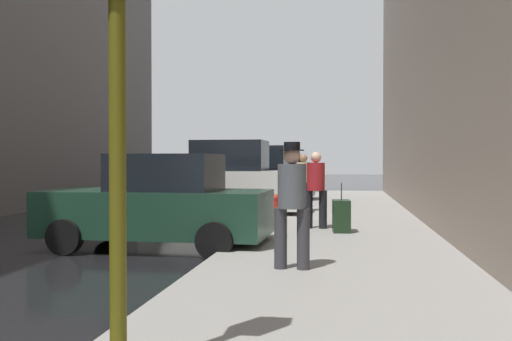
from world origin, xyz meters
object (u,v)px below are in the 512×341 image
at_px(parked_silver_sedan, 286,174).
at_px(fire_hydrant, 276,209).
at_px(parked_black_suv, 257,176).
at_px(pedestrian_in_tan_coat, 303,179).
at_px(parked_dark_green_sedan, 159,204).
at_px(traffic_light, 117,6).
at_px(parked_blue_sedan, 275,177).
at_px(pedestrian_in_red_jacket, 316,186).
at_px(rolling_suitcase, 341,216).
at_px(pedestrian_with_beanie, 292,199).
at_px(parked_white_van, 225,182).

xyz_separation_m(parked_silver_sedan, fire_hydrant, (1.80, -20.37, -0.35)).
distance_m(parked_black_suv, pedestrian_in_tan_coat, 5.69).
bearing_deg(pedestrian_in_tan_coat, parked_silver_sedan, 97.53).
height_order(parked_dark_green_sedan, traffic_light, traffic_light).
bearing_deg(parked_blue_sedan, parked_black_suv, -90.00).
xyz_separation_m(parked_black_suv, pedestrian_in_red_jacket, (2.82, -9.59, 0.07)).
distance_m(parked_dark_green_sedan, pedestrian_in_tan_coat, 7.22).
relative_size(parked_black_suv, pedestrian_in_red_jacket, 2.73).
height_order(parked_black_suv, traffic_light, traffic_light).
xyz_separation_m(parked_dark_green_sedan, rolling_suitcase, (3.39, 1.93, -0.36)).
relative_size(parked_silver_sedan, traffic_light, 1.17).
height_order(pedestrian_in_red_jacket, pedestrian_with_beanie, pedestrian_with_beanie).
distance_m(fire_hydrant, traffic_light, 10.08).
bearing_deg(parked_dark_green_sedan, pedestrian_in_red_jacket, 41.58).
relative_size(parked_blue_sedan, pedestrian_in_red_jacket, 2.47).
bearing_deg(pedestrian_in_tan_coat, parked_blue_sedan, 100.96).
bearing_deg(pedestrian_in_red_jacket, parked_black_suv, 106.36).
bearing_deg(pedestrian_in_red_jacket, pedestrian_with_beanie, -91.15).
distance_m(parked_white_van, pedestrian_in_tan_coat, 2.38).
distance_m(parked_silver_sedan, fire_hydrant, 20.45).
bearing_deg(parked_silver_sedan, parked_white_van, -90.00).
xyz_separation_m(parked_dark_green_sedan, parked_white_van, (-0.00, 6.05, 0.18)).
distance_m(parked_blue_sedan, fire_hydrant, 15.11).
xyz_separation_m(parked_silver_sedan, traffic_light, (1.85, -30.19, 1.91)).
height_order(pedestrian_with_beanie, rolling_suitcase, pedestrian_with_beanie).
height_order(parked_blue_sedan, rolling_suitcase, parked_blue_sedan).
xyz_separation_m(parked_white_van, pedestrian_in_tan_coat, (2.23, 0.81, 0.07)).
bearing_deg(rolling_suitcase, fire_hydrant, 137.34).
bearing_deg(parked_blue_sedan, rolling_suitcase, -78.38).
distance_m(parked_dark_green_sedan, traffic_light, 6.96).
bearing_deg(parked_dark_green_sedan, fire_hydrant, 61.97).
bearing_deg(parked_black_suv, parked_white_van, -90.00).
bearing_deg(parked_black_suv, parked_blue_sedan, 90.00).
distance_m(pedestrian_in_tan_coat, rolling_suitcase, 5.10).
distance_m(pedestrian_in_red_jacket, pedestrian_with_beanie, 4.84).
distance_m(parked_black_suv, parked_blue_sedan, 6.30).
height_order(parked_dark_green_sedan, fire_hydrant, parked_dark_green_sedan).
xyz_separation_m(parked_black_suv, pedestrian_with_beanie, (2.72, -14.44, 0.10)).
distance_m(parked_blue_sedan, rolling_suitcase, 16.81).
xyz_separation_m(traffic_light, rolling_suitcase, (1.53, 8.36, -2.27)).
bearing_deg(pedestrian_in_red_jacket, parked_blue_sedan, 100.05).
relative_size(parked_silver_sedan, rolling_suitcase, 4.04).
bearing_deg(parked_silver_sedan, pedestrian_in_red_jacket, -82.45).
bearing_deg(parked_white_van, pedestrian_in_tan_coat, 19.81).
bearing_deg(parked_dark_green_sedan, traffic_light, -73.93).
bearing_deg(parked_black_suv, pedestrian_in_tan_coat, -66.89).
bearing_deg(fire_hydrant, parked_dark_green_sedan, -118.03).
bearing_deg(pedestrian_with_beanie, parked_white_van, 107.95).
xyz_separation_m(parked_white_van, parked_blue_sedan, (0.00, 12.34, -0.18)).
relative_size(traffic_light, pedestrian_in_red_jacket, 2.11).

